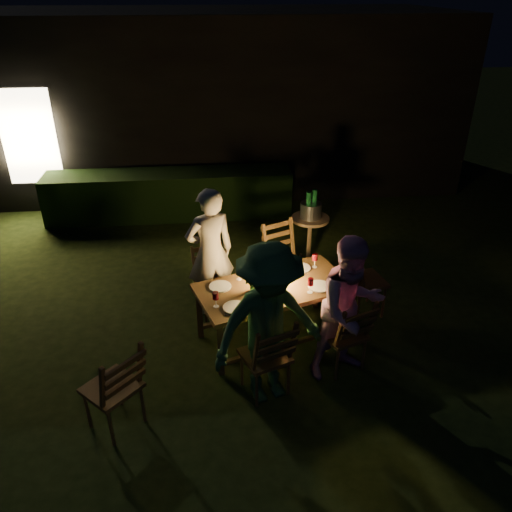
{
  "coord_description": "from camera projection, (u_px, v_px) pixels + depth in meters",
  "views": [
    {
      "loc": [
        0.17,
        -4.49,
        3.65
      ],
      "look_at": [
        0.66,
        0.39,
        0.95
      ],
      "focal_mm": 35.0,
      "sensor_mm": 36.0,
      "label": 1
    }
  ],
  "objects": [
    {
      "name": "chair_end",
      "position": [
        363.0,
        291.0,
        6.14
      ],
      "size": [
        0.56,
        0.54,
        1.0
      ],
      "rotation": [
        0.0,
        0.0,
        -1.36
      ],
      "color": "#54381C",
      "rests_on": "ground"
    },
    {
      "name": "plate_far_left",
      "position": [
        220.0,
        286.0,
        5.49
      ],
      "size": [
        0.25,
        0.25,
        0.01
      ],
      "primitive_type": "cylinder",
      "color": "white",
      "rests_on": "dining_table"
    },
    {
      "name": "napkin_right",
      "position": [
        331.0,
        288.0,
        5.46
      ],
      "size": [
        0.18,
        0.14,
        0.01
      ],
      "primitive_type": "cube",
      "color": "red",
      "rests_on": "dining_table"
    },
    {
      "name": "chair_near_left",
      "position": [
        266.0,
        369.0,
        4.93
      ],
      "size": [
        0.57,
        0.58,
        0.96
      ],
      "rotation": [
        0.0,
        0.0,
        0.36
      ],
      "color": "#54381C",
      "rests_on": "ground"
    },
    {
      "name": "person_opp_right",
      "position": [
        350.0,
        309.0,
        4.97
      ],
      "size": [
        0.91,
        0.8,
        1.57
      ],
      "primitive_type": "imported",
      "rotation": [
        0.0,
        0.0,
        0.32
      ],
      "color": "#C789BC",
      "rests_on": "ground"
    },
    {
      "name": "plate_far_right",
      "position": [
        300.0,
        268.0,
        5.84
      ],
      "size": [
        0.25,
        0.25,
        0.01
      ],
      "primitive_type": "cylinder",
      "color": "white",
      "rests_on": "dining_table"
    },
    {
      "name": "napkin_left",
      "position": [
        274.0,
        304.0,
        5.2
      ],
      "size": [
        0.18,
        0.14,
        0.01
      ],
      "primitive_type": "cube",
      "color": "red",
      "rests_on": "dining_table"
    },
    {
      "name": "wineglass_e",
      "position": [
        278.0,
        295.0,
        5.19
      ],
      "size": [
        0.06,
        0.06,
        0.18
      ],
      "primitive_type": null,
      "color": "silver",
      "rests_on": "dining_table"
    },
    {
      "name": "chair_spare",
      "position": [
        115.0,
        401.0,
        4.54
      ],
      "size": [
        0.65,
        0.65,
        0.99
      ],
      "rotation": [
        0.0,
        0.0,
        0.81
      ],
      "color": "#54381C",
      "rests_on": "ground"
    },
    {
      "name": "chair_near_right",
      "position": [
        343.0,
        346.0,
        5.26
      ],
      "size": [
        0.55,
        0.57,
        0.94
      ],
      "rotation": [
        0.0,
        0.0,
        0.36
      ],
      "color": "#54381C",
      "rests_on": "ground"
    },
    {
      "name": "bottle_table",
      "position": [
        253.0,
        280.0,
        5.36
      ],
      "size": [
        0.07,
        0.07,
        0.28
      ],
      "primitive_type": "cylinder",
      "color": "#0F471E",
      "rests_on": "dining_table"
    },
    {
      "name": "wineglass_a",
      "position": [
        239.0,
        273.0,
        5.59
      ],
      "size": [
        0.06,
        0.06,
        0.18
      ],
      "primitive_type": null,
      "color": "#59070F",
      "rests_on": "dining_table"
    },
    {
      "name": "chair_far_right",
      "position": [
        285.0,
        273.0,
        6.51
      ],
      "size": [
        0.61,
        0.63,
        1.01
      ],
      "rotation": [
        0.0,
        0.0,
        3.57
      ],
      "color": "#54381C",
      "rests_on": "ground"
    },
    {
      "name": "phone",
      "position": [
        231.0,
        313.0,
        5.05
      ],
      "size": [
        0.14,
        0.07,
        0.01
      ],
      "primitive_type": "cube",
      "color": "black",
      "rests_on": "dining_table"
    },
    {
      "name": "ice_bucket",
      "position": [
        311.0,
        210.0,
        7.0
      ],
      "size": [
        0.3,
        0.3,
        0.22
      ],
      "primitive_type": "cylinder",
      "color": "#A5A8AD",
      "rests_on": "side_table"
    },
    {
      "name": "plate_near_right",
      "position": [
        319.0,
        286.0,
        5.49
      ],
      "size": [
        0.25,
        0.25,
        0.01
      ],
      "primitive_type": "cylinder",
      "color": "white",
      "rests_on": "dining_table"
    },
    {
      "name": "bottle_bucket_b",
      "position": [
        314.0,
        206.0,
        7.02
      ],
      "size": [
        0.07,
        0.07,
        0.32
      ],
      "primitive_type": "cylinder",
      "color": "#0F471E",
      "rests_on": "side_table"
    },
    {
      "name": "garden_envelope",
      "position": [
        195.0,
        97.0,
        10.26
      ],
      "size": [
        40.0,
        40.0,
        3.2
      ],
      "color": "black",
      "rests_on": "ground"
    },
    {
      "name": "dining_table",
      "position": [
        274.0,
        291.0,
        5.55
      ],
      "size": [
        1.86,
        1.32,
        0.7
      ],
      "rotation": [
        0.0,
        0.0,
        0.32
      ],
      "color": "#54381C",
      "rests_on": "ground"
    },
    {
      "name": "chair_far_left",
      "position": [
        214.0,
        293.0,
        6.17
      ],
      "size": [
        0.51,
        0.53,
        0.89
      ],
      "rotation": [
        0.0,
        0.0,
        3.45
      ],
      "color": "#54381C",
      "rests_on": "ground"
    },
    {
      "name": "lantern",
      "position": [
        276.0,
        271.0,
        5.49
      ],
      "size": [
        0.16,
        0.16,
        0.35
      ],
      "color": "white",
      "rests_on": "dining_table"
    },
    {
      "name": "wineglass_c",
      "position": [
        310.0,
        286.0,
        5.35
      ],
      "size": [
        0.06,
        0.06,
        0.18
      ],
      "primitive_type": null,
      "color": "#59070F",
      "rests_on": "dining_table"
    },
    {
      "name": "person_opp_left",
      "position": [
        269.0,
        326.0,
        4.62
      ],
      "size": [
        1.24,
        0.94,
        1.7
      ],
      "primitive_type": "imported",
      "rotation": [
        0.0,
        0.0,
        0.32
      ],
      "color": "#2F5E34",
      "rests_on": "ground"
    },
    {
      "name": "wineglass_b",
      "position": [
        216.0,
        300.0,
        5.12
      ],
      "size": [
        0.06,
        0.06,
        0.18
      ],
      "primitive_type": null,
      "color": "#59070F",
      "rests_on": "dining_table"
    },
    {
      "name": "bottle_bucket_a",
      "position": [
        308.0,
        208.0,
        6.94
      ],
      "size": [
        0.07,
        0.07,
        0.32
      ],
      "primitive_type": "cylinder",
      "color": "#0F471E",
      "rests_on": "side_table"
    },
    {
      "name": "person_house_side",
      "position": [
        210.0,
        252.0,
        5.95
      ],
      "size": [
        0.69,
        0.55,
        1.63
      ],
      "primitive_type": "imported",
      "rotation": [
        0.0,
        0.0,
        3.46
      ],
      "color": "beige",
      "rests_on": "ground"
    },
    {
      "name": "wineglass_d",
      "position": [
        315.0,
        261.0,
        5.83
      ],
      "size": [
        0.06,
        0.06,
        0.18
      ],
      "primitive_type": null,
      "color": "#59070F",
      "rests_on": "dining_table"
    },
    {
      "name": "side_table",
      "position": [
        310.0,
        223.0,
        7.1
      ],
      "size": [
        0.54,
        0.54,
        0.72
      ],
      "color": "olive",
      "rests_on": "ground"
    },
    {
      "name": "plate_near_left",
      "position": [
        235.0,
        307.0,
        5.14
      ],
      "size": [
        0.25,
        0.25,
        0.01
      ],
      "primitive_type": "cylinder",
      "color": "white",
      "rests_on": "dining_table"
    }
  ]
}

